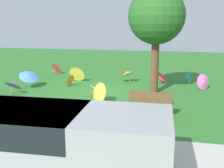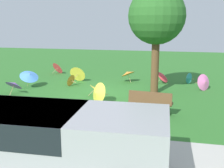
{
  "view_description": "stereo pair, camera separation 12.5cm",
  "coord_description": "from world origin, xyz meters",
  "px_view_note": "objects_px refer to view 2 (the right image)",
  "views": [
    {
      "loc": [
        -3.14,
        12.62,
        3.42
      ],
      "look_at": [
        -0.57,
        0.5,
        0.6
      ],
      "focal_mm": 44.62,
      "sensor_mm": 36.0,
      "label": 1
    },
    {
      "loc": [
        -3.26,
        12.59,
        3.42
      ],
      "look_at": [
        -0.57,
        0.5,
        0.6
      ],
      "focal_mm": 44.62,
      "sensor_mm": 36.0,
      "label": 2
    }
  ],
  "objects_px": {
    "parasol_teal_0": "(188,78)",
    "shade_tree": "(157,17)",
    "parasol_red_1": "(58,68)",
    "parasol_yellow_2": "(97,93)",
    "parasol_blue_0": "(29,75)",
    "parasol_red_0": "(164,77)",
    "van_dark": "(54,137)",
    "parasol_orange_0": "(70,80)",
    "parasol_yellow_1": "(78,73)",
    "park_bench": "(150,102)",
    "parasol_yellow_0": "(95,89)",
    "parasol_orange_1": "(127,73)",
    "parasol_purple_3": "(14,84)",
    "parasol_pink_0": "(204,82)"
  },
  "relations": [
    {
      "from": "van_dark",
      "to": "park_bench",
      "type": "bearing_deg",
      "value": -110.25
    },
    {
      "from": "parasol_orange_1",
      "to": "parasol_red_1",
      "type": "height_order",
      "value": "parasol_red_1"
    },
    {
      "from": "parasol_blue_0",
      "to": "parasol_red_0",
      "type": "relative_size",
      "value": 1.47
    },
    {
      "from": "parasol_yellow_1",
      "to": "parasol_pink_0",
      "type": "bearing_deg",
      "value": 174.18
    },
    {
      "from": "shade_tree",
      "to": "parasol_teal_0",
      "type": "height_order",
      "value": "shade_tree"
    },
    {
      "from": "van_dark",
      "to": "parasol_red_0",
      "type": "bearing_deg",
      "value": -100.96
    },
    {
      "from": "shade_tree",
      "to": "parasol_teal_0",
      "type": "relative_size",
      "value": 7.55
    },
    {
      "from": "parasol_orange_1",
      "to": "parasol_yellow_1",
      "type": "relative_size",
      "value": 1.09
    },
    {
      "from": "van_dark",
      "to": "parasol_teal_0",
      "type": "bearing_deg",
      "value": -107.66
    },
    {
      "from": "van_dark",
      "to": "parasol_blue_0",
      "type": "relative_size",
      "value": 3.51
    },
    {
      "from": "parasol_orange_1",
      "to": "parasol_yellow_2",
      "type": "height_order",
      "value": "parasol_yellow_2"
    },
    {
      "from": "parasol_yellow_0",
      "to": "van_dark",
      "type": "bearing_deg",
      "value": 98.48
    },
    {
      "from": "parasol_red_1",
      "to": "parasol_blue_0",
      "type": "bearing_deg",
      "value": 91.96
    },
    {
      "from": "shade_tree",
      "to": "parasol_teal_0",
      "type": "bearing_deg",
      "value": -123.58
    },
    {
      "from": "parasol_orange_0",
      "to": "parasol_teal_0",
      "type": "height_order",
      "value": "parasol_orange_0"
    },
    {
      "from": "shade_tree",
      "to": "parasol_red_1",
      "type": "xyz_separation_m",
      "value": [
        6.6,
        -3.82,
        -3.21
      ]
    },
    {
      "from": "parasol_red_1",
      "to": "parasol_pink_0",
      "type": "bearing_deg",
      "value": 163.09
    },
    {
      "from": "park_bench",
      "to": "parasol_yellow_0",
      "type": "xyz_separation_m",
      "value": [
        2.74,
        -2.15,
        -0.13
      ]
    },
    {
      "from": "parasol_blue_0",
      "to": "parasol_orange_1",
      "type": "bearing_deg",
      "value": -153.06
    },
    {
      "from": "parasol_orange_0",
      "to": "parasol_red_1",
      "type": "bearing_deg",
      "value": -57.47
    },
    {
      "from": "parasol_teal_0",
      "to": "shade_tree",
      "type": "bearing_deg",
      "value": 56.42
    },
    {
      "from": "parasol_blue_0",
      "to": "parasol_red_1",
      "type": "relative_size",
      "value": 1.33
    },
    {
      "from": "shade_tree",
      "to": "parasol_orange_1",
      "type": "relative_size",
      "value": 4.57
    },
    {
      "from": "park_bench",
      "to": "parasol_teal_0",
      "type": "bearing_deg",
      "value": -105.48
    },
    {
      "from": "shade_tree",
      "to": "parasol_orange_1",
      "type": "bearing_deg",
      "value": -52.77
    },
    {
      "from": "park_bench",
      "to": "parasol_pink_0",
      "type": "bearing_deg",
      "value": -118.39
    },
    {
      "from": "parasol_orange_1",
      "to": "parasol_red_0",
      "type": "distance_m",
      "value": 2.03
    },
    {
      "from": "parasol_orange_1",
      "to": "parasol_orange_0",
      "type": "bearing_deg",
      "value": 29.97
    },
    {
      "from": "park_bench",
      "to": "parasol_orange_0",
      "type": "xyz_separation_m",
      "value": [
        4.61,
        -3.77,
        -0.14
      ]
    },
    {
      "from": "van_dark",
      "to": "parasol_red_1",
      "type": "bearing_deg",
      "value": -66.99
    },
    {
      "from": "parasol_purple_3",
      "to": "parasol_orange_1",
      "type": "bearing_deg",
      "value": -141.57
    },
    {
      "from": "van_dark",
      "to": "parasol_blue_0",
      "type": "xyz_separation_m",
      "value": [
        4.83,
        -7.65,
        -0.26
      ]
    },
    {
      "from": "parasol_orange_0",
      "to": "park_bench",
      "type": "bearing_deg",
      "value": 140.71
    },
    {
      "from": "parasol_pink_0",
      "to": "parasol_yellow_0",
      "type": "bearing_deg",
      "value": 22.91
    },
    {
      "from": "parasol_pink_0",
      "to": "parasol_yellow_1",
      "type": "bearing_deg",
      "value": -5.82
    },
    {
      "from": "parasol_purple_3",
      "to": "parasol_pink_0",
      "type": "bearing_deg",
      "value": -163.16
    },
    {
      "from": "shade_tree",
      "to": "parasol_pink_0",
      "type": "xyz_separation_m",
      "value": [
        -2.4,
        -1.08,
        -3.18
      ]
    },
    {
      "from": "park_bench",
      "to": "van_dark",
      "type": "bearing_deg",
      "value": 69.75
    },
    {
      "from": "parasol_orange_0",
      "to": "parasol_yellow_1",
      "type": "height_order",
      "value": "parasol_yellow_1"
    },
    {
      "from": "parasol_teal_0",
      "to": "parasol_yellow_1",
      "type": "bearing_deg",
      "value": 6.84
    },
    {
      "from": "parasol_yellow_0",
      "to": "parasol_red_1",
      "type": "distance_m",
      "value": 6.27
    },
    {
      "from": "parasol_yellow_2",
      "to": "parasol_red_1",
      "type": "bearing_deg",
      "value": -54.26
    },
    {
      "from": "parasol_yellow_2",
      "to": "parasol_yellow_0",
      "type": "bearing_deg",
      "value": -70.47
    },
    {
      "from": "parasol_yellow_1",
      "to": "parasol_red_1",
      "type": "height_order",
      "value": "parasol_yellow_1"
    },
    {
      "from": "parasol_yellow_0",
      "to": "parasol_red_0",
      "type": "distance_m",
      "value": 4.54
    },
    {
      "from": "park_bench",
      "to": "shade_tree",
      "type": "xyz_separation_m",
      "value": [
        0.09,
        -3.21,
        3.14
      ]
    },
    {
      "from": "parasol_red_1",
      "to": "shade_tree",
      "type": "bearing_deg",
      "value": 149.96
    },
    {
      "from": "park_bench",
      "to": "parasol_orange_1",
      "type": "height_order",
      "value": "park_bench"
    },
    {
      "from": "van_dark",
      "to": "parasol_blue_0",
      "type": "bearing_deg",
      "value": -57.76
    },
    {
      "from": "parasol_red_1",
      "to": "parasol_purple_3",
      "type": "distance_m",
      "value": 5.43
    }
  ]
}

